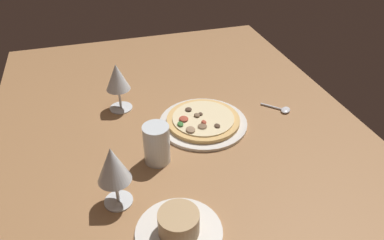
{
  "coord_description": "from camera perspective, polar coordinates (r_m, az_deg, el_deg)",
  "views": [
    {
      "loc": [
        -83.77,
        21.29,
        69.25
      ],
      "look_at": [
        0.92,
        -3.81,
        7.0
      ],
      "focal_mm": 34.13,
      "sensor_mm": 36.0,
      "label": 1
    }
  ],
  "objects": [
    {
      "name": "spoon",
      "position": [
        1.21,
        13.91,
        1.65
      ],
      "size": [
        8.54,
        8.58,
        1.0
      ],
      "color": "silver",
      "rests_on": "dining_table"
    },
    {
      "name": "dining_table",
      "position": [
        1.1,
        -1.78,
        -2.73
      ],
      "size": [
        150.0,
        110.0,
        4.0
      ],
      "primitive_type": "cube",
      "color": "#996B42",
      "rests_on": "ground"
    },
    {
      "name": "pizza_main",
      "position": [
        1.11,
        1.72,
        -0.2
      ],
      "size": [
        26.75,
        26.75,
        3.39
      ],
      "color": "silver",
      "rests_on": "dining_table"
    },
    {
      "name": "water_glass",
      "position": [
        0.96,
        -5.53,
        -4.02
      ],
      "size": [
        6.96,
        6.96,
        11.07
      ],
      "color": "silver",
      "rests_on": "dining_table"
    },
    {
      "name": "ramekin_on_saucer",
      "position": [
        0.81,
        -2.08,
        -16.32
      ],
      "size": [
        18.92,
        18.92,
        6.08
      ],
      "color": "silver",
      "rests_on": "dining_table"
    },
    {
      "name": "wine_glass_far",
      "position": [
        0.82,
        -12.28,
        -7.06
      ],
      "size": [
        7.67,
        7.67,
        16.31
      ],
      "color": "silver",
      "rests_on": "dining_table"
    },
    {
      "name": "wine_glass_near",
      "position": [
        1.15,
        -11.61,
        6.35
      ],
      "size": [
        7.57,
        7.57,
        15.86
      ],
      "color": "silver",
      "rests_on": "dining_table"
    }
  ]
}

